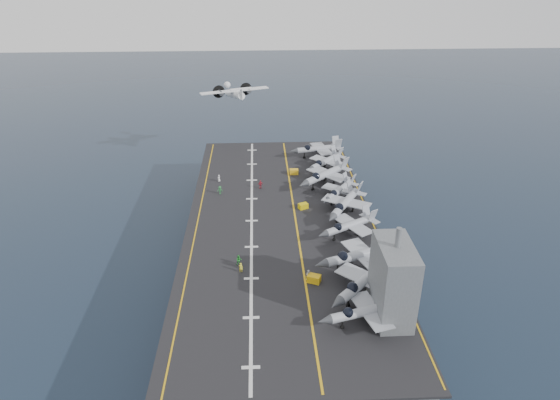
{
  "coord_description": "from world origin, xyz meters",
  "views": [
    {
      "loc": [
        -4.48,
        -89.15,
        60.07
      ],
      "look_at": [
        0.0,
        4.0,
        13.0
      ],
      "focal_mm": 32.0,
      "sensor_mm": 36.0,
      "label": 1
    }
  ],
  "objects_px": {
    "island_superstructure": "(394,273)",
    "tow_cart_a": "(314,279)",
    "fighter_jet_0": "(366,310)",
    "transport_plane": "(235,95)"
  },
  "relations": [
    {
      "from": "island_superstructure",
      "to": "transport_plane",
      "type": "xyz_separation_m",
      "value": [
        -25.84,
        86.99,
        3.62
      ]
    },
    {
      "from": "tow_cart_a",
      "to": "fighter_jet_0",
      "type": "bearing_deg",
      "value": -58.31
    },
    {
      "from": "transport_plane",
      "to": "fighter_jet_0",
      "type": "bearing_deg",
      "value": -76.24
    },
    {
      "from": "island_superstructure",
      "to": "fighter_jet_0",
      "type": "distance_m",
      "value": 6.85
    },
    {
      "from": "fighter_jet_0",
      "to": "tow_cart_a",
      "type": "bearing_deg",
      "value": 121.69
    },
    {
      "from": "fighter_jet_0",
      "to": "tow_cart_a",
      "type": "distance_m",
      "value": 12.53
    },
    {
      "from": "tow_cart_a",
      "to": "transport_plane",
      "type": "bearing_deg",
      "value": 101.01
    },
    {
      "from": "island_superstructure",
      "to": "tow_cart_a",
      "type": "bearing_deg",
      "value": 140.99
    },
    {
      "from": "island_superstructure",
      "to": "fighter_jet_0",
      "type": "relative_size",
      "value": 0.97
    },
    {
      "from": "island_superstructure",
      "to": "tow_cart_a",
      "type": "height_order",
      "value": "island_superstructure"
    }
  ]
}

